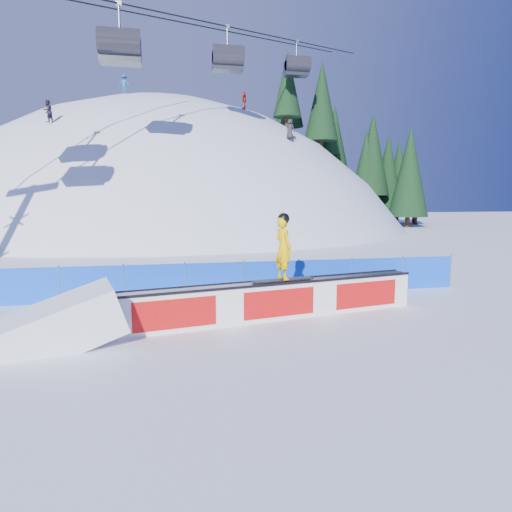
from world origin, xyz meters
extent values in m
plane|color=white|center=(0.00, 0.00, 0.00)|extent=(160.00, 160.00, 0.00)
sphere|color=silver|center=(0.00, 42.00, -18.00)|extent=(64.00, 64.00, 64.00)
cylinder|color=#331F14|center=(14.53, 42.23, 11.11)|extent=(0.50, 0.50, 1.40)
cone|color=black|center=(14.53, 42.23, 15.07)|extent=(2.96, 2.96, 6.72)
cylinder|color=#331F14|center=(15.22, 41.29, 10.74)|extent=(0.50, 0.50, 1.40)
cone|color=black|center=(15.22, 41.29, 14.99)|extent=(3.21, 3.21, 7.30)
cylinder|color=#331F14|center=(16.41, 45.86, 9.80)|extent=(0.50, 0.50, 1.40)
cone|color=black|center=(16.41, 45.86, 13.74)|extent=(2.94, 2.94, 6.68)
cylinder|color=#331F14|center=(20.36, 42.29, 7.28)|extent=(0.50, 0.50, 1.40)
cone|color=black|center=(20.36, 42.29, 11.03)|extent=(2.77, 2.77, 6.28)
cylinder|color=#331F14|center=(21.92, 43.05, 5.89)|extent=(0.50, 0.50, 1.40)
cone|color=black|center=(21.92, 43.05, 11.24)|extent=(4.18, 4.18, 9.51)
cylinder|color=#331F14|center=(21.83, 42.42, 5.99)|extent=(0.50, 0.50, 1.40)
cone|color=black|center=(21.83, 42.42, 11.09)|extent=(3.96, 3.96, 9.01)
cylinder|color=#331F14|center=(23.16, 42.54, 4.67)|extent=(0.50, 0.50, 1.40)
cone|color=black|center=(23.16, 42.54, 9.34)|extent=(3.58, 3.58, 8.14)
cylinder|color=#331F14|center=(24.60, 36.77, 2.39)|extent=(0.50, 0.50, 1.40)
cone|color=black|center=(24.60, 36.77, 7.82)|extent=(4.25, 4.25, 9.66)
cylinder|color=#331F14|center=(28.32, 44.78, 0.60)|extent=(0.50, 0.50, 1.40)
cone|color=black|center=(28.32, 44.78, 5.60)|extent=(3.87, 3.87, 8.80)
cylinder|color=#331F14|center=(28.72, 41.74, 0.60)|extent=(0.50, 0.50, 1.40)
cone|color=black|center=(28.72, 41.74, 5.22)|extent=(3.54, 3.54, 8.05)
cylinder|color=#331F14|center=(32.14, 39.96, 0.60)|extent=(0.50, 0.50, 1.40)
cone|color=black|center=(32.14, 39.96, 6.12)|extent=(4.33, 4.33, 9.84)
cylinder|color=#331F14|center=(32.50, 42.53, 0.60)|extent=(0.50, 0.50, 1.40)
cone|color=black|center=(32.50, 42.53, 6.01)|extent=(4.23, 4.23, 9.62)
cube|color=blue|center=(0.00, 4.50, 0.60)|extent=(22.00, 0.03, 1.20)
cylinder|color=#414E75|center=(-3.00, 4.50, 0.65)|extent=(0.05, 0.05, 1.30)
cylinder|color=#414E75|center=(-1.00, 4.50, 0.65)|extent=(0.05, 0.05, 1.30)
cylinder|color=#414E75|center=(1.00, 4.50, 0.65)|extent=(0.05, 0.05, 1.30)
cylinder|color=#414E75|center=(3.00, 4.50, 0.65)|extent=(0.05, 0.05, 1.30)
cylinder|color=#414E75|center=(5.00, 4.50, 0.65)|extent=(0.05, 0.05, 1.30)
cylinder|color=#414E75|center=(7.00, 4.50, 0.65)|extent=(0.05, 0.05, 1.30)
cylinder|color=#414E75|center=(9.00, 4.50, 0.65)|extent=(0.05, 0.05, 1.30)
cylinder|color=#414E75|center=(11.00, 4.50, 0.65)|extent=(0.05, 0.05, 1.30)
cylinder|color=#27262D|center=(-2.00, 17.93, 12.36)|extent=(2.40, 1.50, 1.50)
cylinder|color=#27262D|center=(5.50, 26.13, 14.40)|extent=(2.40, 1.50, 1.50)
cylinder|color=#27262D|center=(13.75, 35.15, 16.64)|extent=(2.40, 1.50, 1.50)
cube|color=white|center=(3.40, 1.41, 0.51)|extent=(8.94, 2.46, 1.02)
cube|color=gray|center=(3.40, 1.41, 1.04)|extent=(8.86, 2.47, 0.05)
cube|color=black|center=(3.46, 1.12, 1.05)|extent=(8.83, 1.94, 0.07)
cube|color=black|center=(3.34, 1.70, 1.05)|extent=(8.83, 1.94, 0.07)
cube|color=red|center=(3.46, 1.13, 0.51)|extent=(8.38, 1.84, 0.76)
cube|color=red|center=(3.34, 1.70, 0.51)|extent=(8.38, 1.84, 0.76)
cube|color=black|center=(3.64, 1.46, 1.10)|extent=(1.86, 0.71, 0.04)
imported|color=#FAC600|center=(3.64, 1.46, 2.00)|extent=(0.60, 0.75, 1.77)
sphere|color=black|center=(3.64, 1.46, 2.83)|extent=(0.33, 0.33, 0.33)
imported|color=black|center=(-8.12, 26.79, 9.78)|extent=(0.95, 1.01, 1.65)
imported|color=red|center=(7.85, 32.63, 12.40)|extent=(0.82, 1.04, 1.65)
imported|color=#1A5D9D|center=(-3.13, 35.09, 13.91)|extent=(1.19, 0.86, 1.65)
imported|color=black|center=(10.86, 27.28, 9.08)|extent=(0.90, 0.96, 1.65)
camera|label=1|loc=(0.44, -10.87, 3.45)|focal=32.00mm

